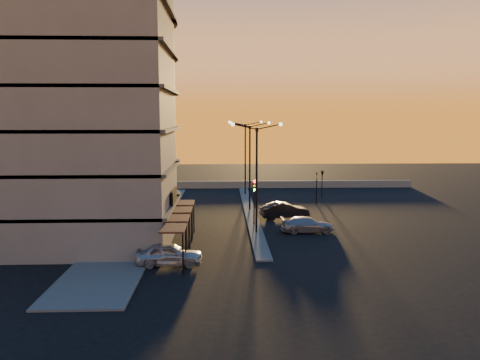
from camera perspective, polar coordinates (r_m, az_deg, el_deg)
name	(u,v)px	position (r m, az deg, el deg)	size (l,w,h in m)	color
ground	(256,233)	(40.59, 2.00, -6.52)	(120.00, 120.00, 0.00)	black
sidewalk_west	(142,223)	(45.01, -11.88, -5.19)	(5.00, 40.00, 0.12)	#525250
median	(250,210)	(50.31, 1.19, -3.66)	(1.20, 36.00, 0.12)	#525250
parapet	(257,184)	(66.10, 2.12, -0.54)	(44.00, 0.50, 1.00)	slate
building	(86,93)	(40.86, -18.22, 10.04)	(14.35, 17.08, 25.00)	slate
streetlamp_near	(257,169)	(39.59, 2.04, 1.35)	(4.32, 0.32, 9.51)	black
streetlamp_mid	(250,159)	(49.52, 1.20, 2.63)	(4.32, 0.32, 9.51)	black
streetlamp_far	(245,152)	(59.47, 0.64, 3.48)	(4.32, 0.32, 9.51)	black
traffic_light_main	(254,195)	(42.80, 1.75, -1.83)	(0.28, 0.44, 4.25)	black
signal_east_a	(316,187)	(54.93, 9.31, -0.82)	(0.13, 0.16, 3.60)	black
signal_east_b	(322,173)	(58.96, 10.00, 0.89)	(0.42, 1.99, 3.60)	black
car_hatchback	(169,254)	(32.32, -8.59, -8.94)	(1.79, 4.46, 1.52)	#AAACB2
car_sedan	(285,211)	(46.51, 5.45, -3.72)	(1.67, 4.78, 1.57)	black
car_wagon	(308,225)	(41.23, 8.26, -5.41)	(1.89, 4.64, 1.35)	gray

